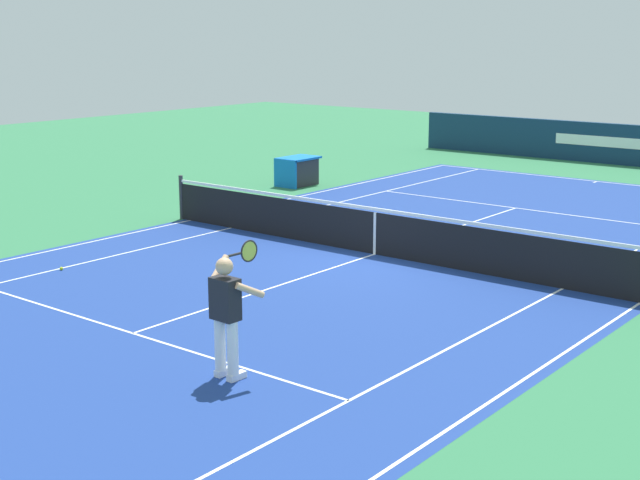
% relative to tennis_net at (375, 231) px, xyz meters
% --- Properties ---
extents(ground_plane, '(60.00, 60.00, 0.00)m').
position_rel_tennis_net_xyz_m(ground_plane, '(0.00, 0.00, -0.49)').
color(ground_plane, '#2D7247').
extents(court_slab, '(24.20, 11.40, 0.00)m').
position_rel_tennis_net_xyz_m(court_slab, '(0.00, 0.00, -0.49)').
color(court_slab, navy).
rests_on(court_slab, ground_plane).
extents(court_line_markings, '(23.85, 11.05, 0.01)m').
position_rel_tennis_net_xyz_m(court_line_markings, '(0.00, 0.00, -0.49)').
color(court_line_markings, white).
rests_on(court_line_markings, ground_plane).
extents(tennis_net, '(0.10, 11.70, 1.08)m').
position_rel_tennis_net_xyz_m(tennis_net, '(0.00, 0.00, 0.00)').
color(tennis_net, '#2D2D33').
rests_on(tennis_net, ground_plane).
extents(tennis_player_near, '(1.08, 0.78, 1.70)m').
position_rel_tennis_net_xyz_m(tennis_player_near, '(6.77, 2.39, 0.44)').
color(tennis_player_near, white).
rests_on(tennis_player_near, ground_plane).
extents(tennis_ball, '(0.07, 0.07, 0.07)m').
position_rel_tennis_net_xyz_m(tennis_ball, '(4.82, -4.00, -0.46)').
color(tennis_ball, '#CCE01E').
rests_on(tennis_ball, ground_plane).
extents(equipment_cart_tarped, '(1.25, 0.84, 0.85)m').
position_rel_tennis_net_xyz_m(equipment_cart_tarped, '(-5.59, -6.76, -0.05)').
color(equipment_cart_tarped, '#2D2D33').
rests_on(equipment_cart_tarped, ground_plane).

